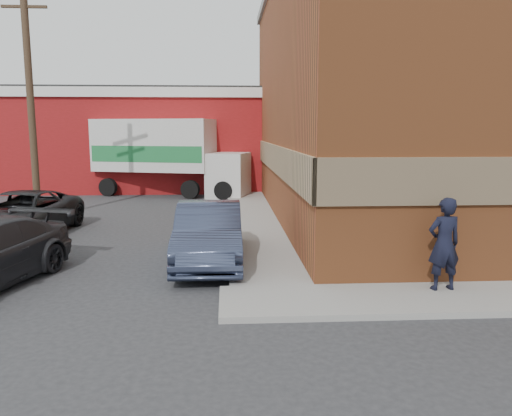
# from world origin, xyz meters

# --- Properties ---
(ground) EXTENTS (90.00, 90.00, 0.00)m
(ground) POSITION_xyz_m (0.00, 0.00, 0.00)
(ground) COLOR #28282B
(ground) RESTS_ON ground
(brick_building) EXTENTS (14.25, 18.25, 9.36)m
(brick_building) POSITION_xyz_m (8.50, 9.00, 4.68)
(brick_building) COLOR #964D26
(brick_building) RESTS_ON ground
(sidewalk_west) EXTENTS (1.80, 18.00, 0.12)m
(sidewalk_west) POSITION_xyz_m (0.60, 9.00, 0.06)
(sidewalk_west) COLOR gray
(sidewalk_west) RESTS_ON ground
(warehouse) EXTENTS (16.30, 8.30, 5.60)m
(warehouse) POSITION_xyz_m (-6.00, 20.00, 2.81)
(warehouse) COLOR maroon
(warehouse) RESTS_ON ground
(utility_pole) EXTENTS (2.00, 0.26, 9.00)m
(utility_pole) POSITION_xyz_m (-7.50, 9.00, 4.75)
(utility_pole) COLOR #453122
(utility_pole) RESTS_ON ground
(man) EXTENTS (0.75, 0.54, 1.91)m
(man) POSITION_xyz_m (4.05, -0.48, 1.07)
(man) COLOR black
(man) RESTS_ON sidewalk_south
(sedan) EXTENTS (1.63, 4.61, 1.52)m
(sedan) POSITION_xyz_m (-0.80, 2.30, 0.76)
(sedan) COLOR #333B55
(sedan) RESTS_ON ground
(suv_a) EXTENTS (2.92, 5.37, 1.43)m
(suv_a) POSITION_xyz_m (-6.88, 5.83, 0.71)
(suv_a) COLOR black
(suv_a) RESTS_ON ground
(box_truck) EXTENTS (8.22, 4.43, 3.89)m
(box_truck) POSITION_xyz_m (-3.27, 15.79, 2.24)
(box_truck) COLOR silver
(box_truck) RESTS_ON ground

